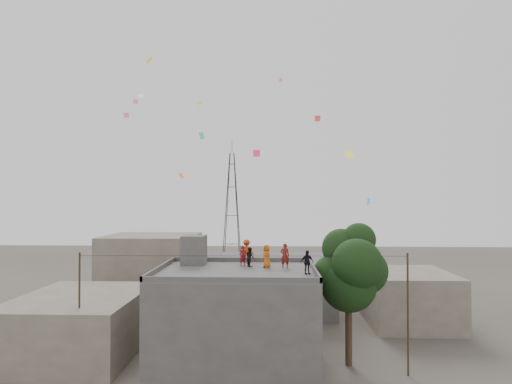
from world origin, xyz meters
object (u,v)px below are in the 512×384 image
transmission_tower (232,209)px  person_red_adult (285,256)px  stair_head_box (194,250)px  tree (351,270)px  person_dark_adult (307,262)px

transmission_tower → person_red_adult: bearing=-79.6°
stair_head_box → tree: 10.80m
stair_head_box → tree: tree is taller
stair_head_box → person_dark_adult: bearing=-26.5°
tree → transmission_tower: (-11.37, 39.40, 2.97)m
tree → person_red_adult: bearing=173.2°
stair_head_box → transmission_tower: bearing=91.2°
person_red_adult → stair_head_box: bearing=-9.2°
person_red_adult → person_dark_adult: (1.27, -2.29, -0.09)m
person_dark_adult → stair_head_box: bearing=134.1°
person_dark_adult → tree: bearing=11.5°
stair_head_box → person_red_adult: 6.51m
transmission_tower → stair_head_box: bearing=-88.8°
stair_head_box → tree: size_ratio=0.22×
transmission_tower → person_red_adult: transmission_tower is taller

